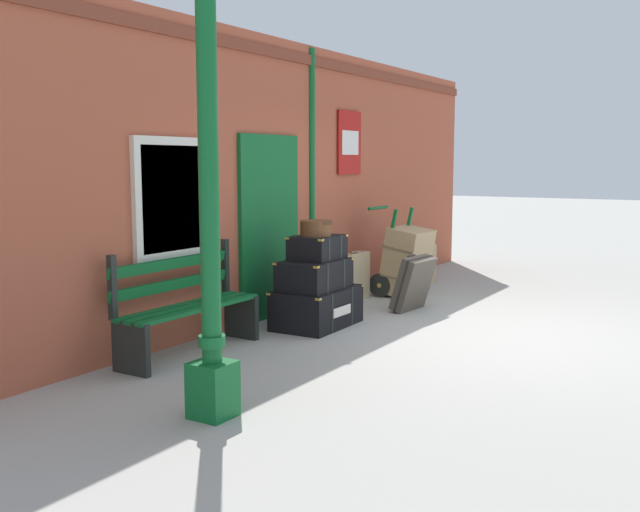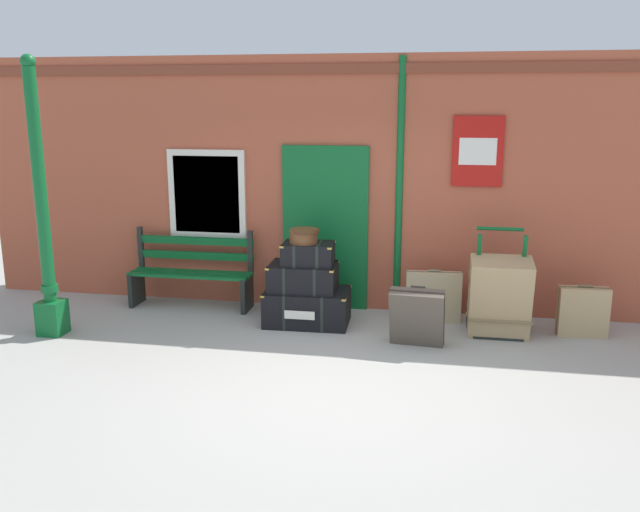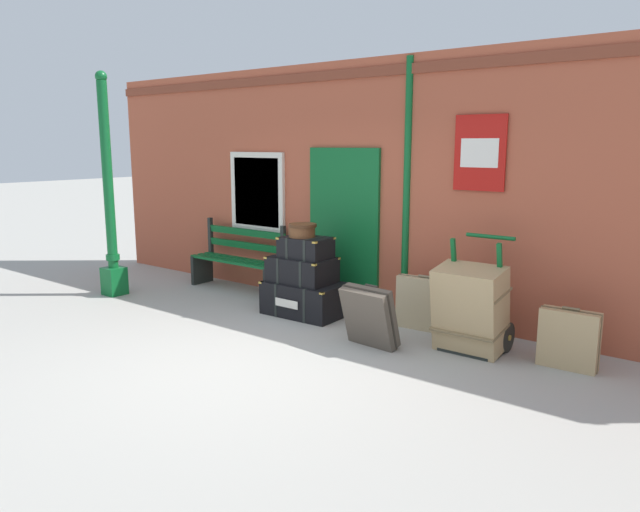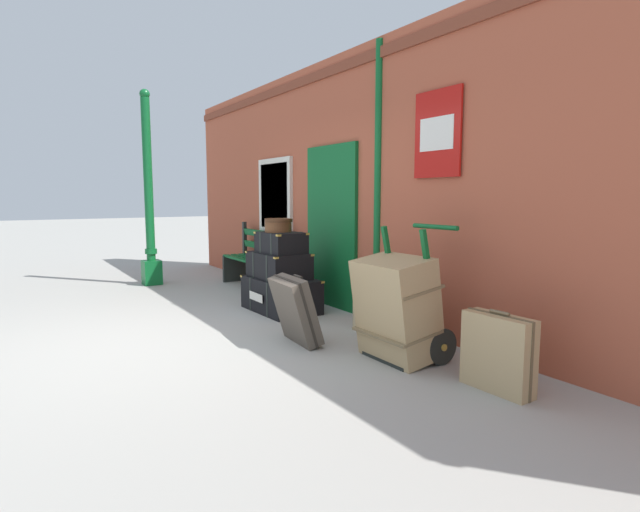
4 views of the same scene
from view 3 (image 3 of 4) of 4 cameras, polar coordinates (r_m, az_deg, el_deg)
The scene contains 13 objects.
ground_plane at distance 6.09m, azimuth -7.27°, elevation -10.13°, with size 60.00×60.00×0.00m, color #A3A099.
brick_facade at distance 7.77m, azimuth 6.05°, elevation 6.52°, with size 10.40×0.35×3.20m.
lamp_post at distance 8.97m, azimuth -19.40°, elevation 3.96°, with size 0.28×0.28×3.13m.
platform_bench at distance 8.97m, azimuth -7.75°, elevation -0.40°, with size 1.60×0.43×1.01m.
steamer_trunk_base at distance 7.64m, azimuth -1.42°, elevation -4.06°, with size 1.03×0.68×0.43m.
steamer_trunk_middle at distance 7.59m, azimuth -1.72°, elevation -1.29°, with size 0.82×0.57×0.33m.
steamer_trunk_top at distance 7.49m, azimuth -1.36°, elevation 0.82°, with size 0.63×0.48×0.27m.
round_hatbox at distance 7.48m, azimuth -1.72°, elevation 2.56°, with size 0.36×0.35×0.17m.
porters_trolley at distance 6.62m, azimuth 14.66°, elevation -6.21°, with size 0.71×0.63×1.19m.
large_brown_trunk at distance 6.41m, azimuth 14.12°, elevation -4.91°, with size 0.70×0.56×0.94m.
suitcase_oxblood at distance 6.42m, azimuth 4.74°, elevation -5.80°, with size 0.61×0.40×0.68m.
suitcase_brown at distance 7.11m, azimuth 9.90°, elevation -4.51°, with size 0.68×0.19×0.66m.
suitcase_tan at distance 6.32m, azimuth 22.63°, elevation -7.34°, with size 0.56×0.20×0.62m.
Camera 3 is at (4.06, -4.00, 2.15)m, focal length 33.56 mm.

